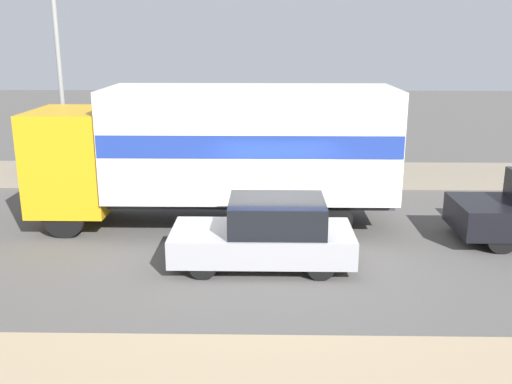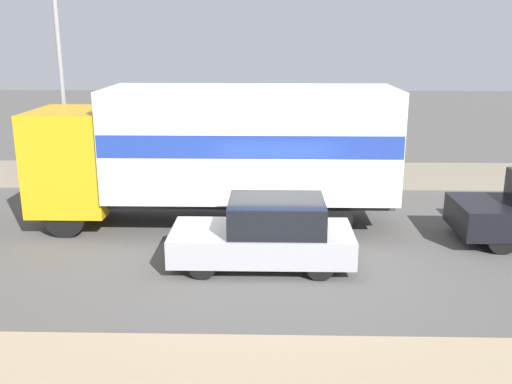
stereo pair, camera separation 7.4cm
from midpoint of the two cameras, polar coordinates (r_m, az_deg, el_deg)
The scene contains 5 objects.
ground_plane at distance 12.28m, azimuth 2.18°, elevation -7.39°, with size 80.00×80.00×0.00m, color #514F4C.
stone_wall_backdrop at distance 18.28m, azimuth 1.95°, elevation 1.65°, with size 60.00×0.35×0.82m.
street_lamp at distance 17.70m, azimuth -18.82°, elevation 11.40°, with size 0.56×0.28×6.44m.
box_truck at distance 14.39m, azimuth -3.21°, elevation 4.51°, with size 9.01×2.60×3.52m.
car_hatchback at distance 12.08m, azimuth 1.24°, elevation -4.20°, with size 3.83×1.71×1.45m.
Camera 2 is at (-0.15, -11.32, 4.76)m, focal length 40.00 mm.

